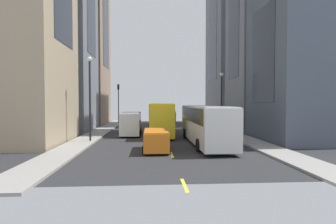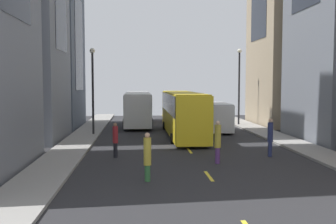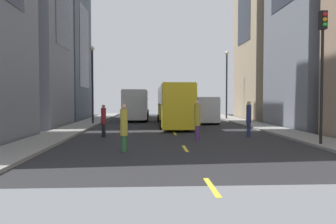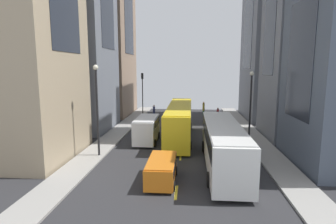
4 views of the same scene
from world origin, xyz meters
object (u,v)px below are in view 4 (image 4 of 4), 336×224
object	(u,v)px
pedestrian_crossing_near	(154,112)
pedestrian_walking_far	(179,111)
city_bus_white	(223,141)
delivery_van_white	(147,128)
streetcar_yellow	(179,119)
pedestrian_waiting_curb	(204,108)
pedestrian_crossing_mid	(218,114)
car_orange_0	(162,169)
traffic_light_near_corner	(142,86)

from	to	relation	value
pedestrian_crossing_near	pedestrian_walking_far	size ratio (longest dim) A/B	0.98
city_bus_white	delivery_van_white	size ratio (longest dim) A/B	2.41
streetcar_yellow	pedestrian_waiting_curb	world-z (taller)	streetcar_yellow
pedestrian_waiting_curb	pedestrian_crossing_mid	world-z (taller)	pedestrian_waiting_curb
car_orange_0	pedestrian_waiting_curb	size ratio (longest dim) A/B	1.90
pedestrian_crossing_mid	traffic_light_near_corner	size ratio (longest dim) A/B	0.31
delivery_van_white	city_bus_white	bearing A→B (deg)	136.40
car_orange_0	pedestrian_walking_far	distance (m)	23.58
pedestrian_crossing_mid	traffic_light_near_corner	xyz separation A→B (m)	(11.51, -4.74, 3.59)
city_bus_white	pedestrian_waiting_curb	distance (m)	23.94
pedestrian_walking_far	traffic_light_near_corner	size ratio (longest dim) A/B	0.35
car_orange_0	pedestrian_crossing_near	distance (m)	22.13
city_bus_white	pedestrian_waiting_curb	bearing A→B (deg)	-88.98
city_bus_white	pedestrian_crossing_near	distance (m)	20.16
car_orange_0	pedestrian_crossing_near	xyz separation A→B (m)	(3.42, -21.86, 0.30)
city_bus_white	car_orange_0	size ratio (longest dim) A/B	3.02
streetcar_yellow	car_orange_0	distance (m)	12.16
pedestrian_crossing_near	pedestrian_waiting_curb	xyz separation A→B (m)	(-7.38, -5.35, -0.08)
pedestrian_walking_far	delivery_van_white	bearing A→B (deg)	107.76
streetcar_yellow	pedestrian_waiting_curb	distance (m)	15.51
delivery_van_white	pedestrian_walking_far	size ratio (longest dim) A/B	2.23
delivery_van_white	pedestrian_crossing_mid	size ratio (longest dim) A/B	2.53
streetcar_yellow	pedestrian_crossing_mid	distance (m)	10.67
traffic_light_near_corner	pedestrian_crossing_mid	bearing A→B (deg)	157.62
city_bus_white	pedestrian_waiting_curb	size ratio (longest dim) A/B	5.72
city_bus_white	pedestrian_crossing_near	world-z (taller)	city_bus_white
streetcar_yellow	delivery_van_white	world-z (taller)	streetcar_yellow
pedestrian_crossing_mid	pedestrian_walking_far	bearing A→B (deg)	-50.39
pedestrian_walking_far	pedestrian_waiting_curb	xyz separation A→B (m)	(-3.88, -3.63, -0.08)
traffic_light_near_corner	pedestrian_waiting_curb	bearing A→B (deg)	-174.00
traffic_light_near_corner	pedestrian_crossing_near	bearing A→B (deg)	119.11
pedestrian_crossing_mid	pedestrian_crossing_near	bearing A→B (deg)	-32.19
city_bus_white	car_orange_0	bearing A→B (deg)	36.83
pedestrian_crossing_near	pedestrian_crossing_mid	world-z (taller)	pedestrian_crossing_near
city_bus_white	pedestrian_walking_far	bearing A→B (deg)	-78.01
pedestrian_crossing_near	traffic_light_near_corner	world-z (taller)	traffic_light_near_corner
streetcar_yellow	pedestrian_walking_far	distance (m)	11.55
pedestrian_crossing_near	pedestrian_walking_far	bearing A→B (deg)	-152.28
pedestrian_walking_far	traffic_light_near_corner	world-z (taller)	traffic_light_near_corner
city_bus_white	pedestrian_walking_far	world-z (taller)	city_bus_white
city_bus_white	pedestrian_crossing_mid	xyz separation A→B (m)	(-1.30, -18.15, -0.91)
streetcar_yellow	pedestrian_crossing_mid	world-z (taller)	streetcar_yellow
city_bus_white	delivery_van_white	world-z (taller)	city_bus_white
delivery_van_white	pedestrian_crossing_near	xyz separation A→B (m)	(0.84, -11.94, -0.28)
pedestrian_crossing_near	traffic_light_near_corner	size ratio (longest dim) A/B	0.34
pedestrian_crossing_near	pedestrian_walking_far	xyz separation A→B (m)	(-3.49, -1.72, 0.00)
streetcar_yellow	pedestrian_walking_far	size ratio (longest dim) A/B	6.12
pedestrian_waiting_curb	streetcar_yellow	bearing A→B (deg)	-9.72
pedestrian_crossing_near	car_orange_0	bearing A→B (deg)	100.43
pedestrian_crossing_near	pedestrian_waiting_curb	world-z (taller)	pedestrian_crossing_near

